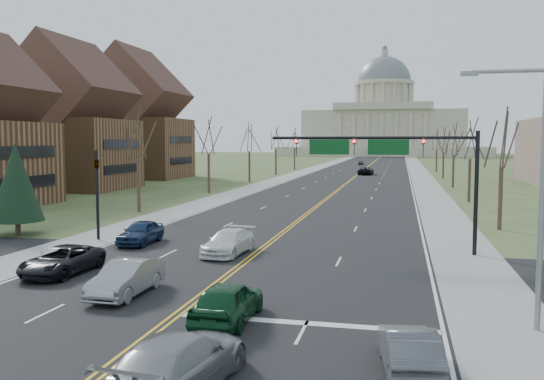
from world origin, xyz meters
The scene contains 35 objects.
ground centered at (0.00, 0.00, 0.00)m, with size 600.00×600.00×0.00m, color #435329.
road centered at (0.00, 110.00, 0.01)m, with size 20.00×380.00×0.01m, color black.
cross_road centered at (0.00, 6.00, 0.01)m, with size 120.00×14.00×0.01m, color black.
sidewalk_left centered at (-12.00, 110.00, 0.01)m, with size 4.00×380.00×0.03m, color gray.
sidewalk_right centered at (12.00, 110.00, 0.01)m, with size 4.00×380.00×0.03m, color gray.
center_line centered at (0.00, 110.00, 0.01)m, with size 0.42×380.00×0.01m, color gold.
edge_line_left centered at (-9.80, 110.00, 0.01)m, with size 0.15×380.00×0.01m, color silver.
edge_line_right centered at (9.80, 110.00, 0.01)m, with size 0.15×380.00×0.01m, color silver.
stop_bar centered at (5.00, -1.00, 0.01)m, with size 9.50×0.50×0.01m, color silver.
capitol centered at (0.00, 249.91, 14.20)m, with size 90.00×60.00×50.00m.
signal_mast centered at (7.45, 13.50, 5.76)m, with size 12.12×0.44×7.20m.
signal_left centered at (-11.50, 13.50, 3.71)m, with size 0.32×0.36×6.00m.
street_light centered at (12.74, 0.00, 5.23)m, with size 2.90×0.25×9.07m.
tree_r_0 centered at (15.50, 24.00, 6.55)m, with size 3.74×3.74×8.50m.
tree_l_0 centered at (-15.50, 28.00, 6.94)m, with size 3.96×3.96×9.00m.
tree_r_1 centered at (15.50, 44.00, 6.55)m, with size 3.74×3.74×8.50m.
tree_l_1 centered at (-15.50, 48.00, 6.94)m, with size 3.96×3.96×9.00m.
tree_r_2 centered at (15.50, 64.00, 6.55)m, with size 3.74×3.74×8.50m.
tree_l_2 centered at (-15.50, 68.00, 6.94)m, with size 3.96×3.96×9.00m.
tree_r_3 centered at (15.50, 84.00, 6.55)m, with size 3.74×3.74×8.50m.
tree_l_3 centered at (-15.50, 88.00, 6.94)m, with size 3.96×3.96×9.00m.
tree_r_4 centered at (15.50, 104.00, 6.55)m, with size 3.74×3.74×8.50m.
tree_l_4 centered at (-15.50, 108.00, 6.94)m, with size 3.96×3.96×9.00m.
conifer_l centered at (-18.00, 14.00, 3.74)m, with size 3.64×3.64×6.50m.
bldg_left_mid centered at (-36.00, 50.00, 8.54)m, with size 15.10×14.28×20.75m.
bldg_left_far centered at (-38.00, 74.00, 9.54)m, with size 17.10×14.28×23.25m.
car_nb_inner_lead centered at (2.16, -1.48, 0.78)m, with size 1.81×4.50×1.53m, color #0E3E20.
car_nb_outer_lead centered at (8.58, -4.80, 0.69)m, with size 1.44×4.13×1.36m, color #52545A.
car_nb_inner_second centered at (2.59, -7.32, 0.80)m, with size 2.21×5.45×1.58m, color gray.
car_sb_inner_lead centered at (-3.18, 1.11, 0.76)m, with size 1.59×4.55×1.50m, color gray.
car_sb_outer_lead centered at (-8.11, 3.99, 0.70)m, with size 2.29×4.97×1.38m, color black.
car_sb_inner_second centered at (-1.51, 10.64, 0.72)m, with size 1.98×4.87×1.41m, color white.
car_sb_outer_second centered at (-8.02, 12.66, 0.76)m, with size 1.78×4.42×1.50m, color #15294C.
car_far_nb centered at (1.57, 92.14, 0.80)m, with size 2.60×5.65×1.57m, color black.
car_far_sb centered at (-2.55, 138.48, 0.68)m, with size 1.57×3.90×1.33m, color #4D5055.
Camera 1 is at (8.25, -21.19, 6.63)m, focal length 38.00 mm.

